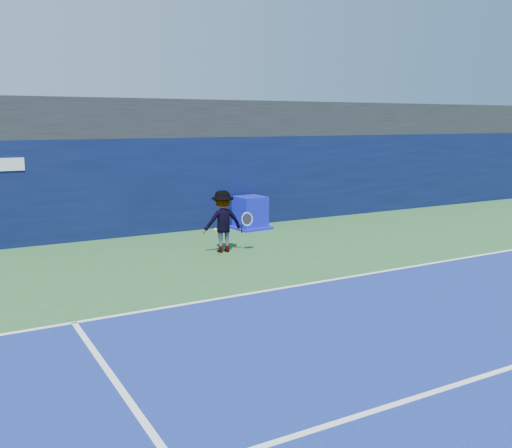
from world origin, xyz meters
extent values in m
plane|color=#295C2B|center=(0.00, 0.00, 0.00)|extent=(80.00, 80.00, 0.00)
cube|color=white|center=(0.00, 3.00, 0.01)|extent=(24.00, 0.10, 0.01)
cube|color=white|center=(0.00, -2.00, 0.01)|extent=(24.00, 0.10, 0.01)
cube|color=black|center=(0.00, 11.50, 3.60)|extent=(36.00, 3.00, 1.20)
cube|color=#0A1137|center=(0.00, 10.50, 1.50)|extent=(36.00, 1.00, 3.00)
cube|color=#0D0EB9|center=(2.06, 9.41, 0.54)|extent=(0.96, 0.96, 1.07)
cube|color=#120DC1|center=(2.06, 9.41, 0.04)|extent=(1.21, 1.21, 0.07)
imported|color=silver|center=(-0.24, 6.75, 0.84)|extent=(1.15, 0.74, 1.68)
cylinder|color=black|center=(0.21, 6.50, 0.65)|extent=(0.08, 0.15, 0.27)
torus|color=silver|center=(0.35, 6.45, 0.90)|extent=(0.31, 0.17, 0.30)
cylinder|color=black|center=(0.35, 6.45, 0.90)|extent=(0.26, 0.13, 0.26)
sphere|color=#DCF41B|center=(-0.75, 6.13, 0.77)|extent=(0.07, 0.07, 0.07)
camera|label=1|loc=(-6.88, -6.94, 3.51)|focal=40.00mm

